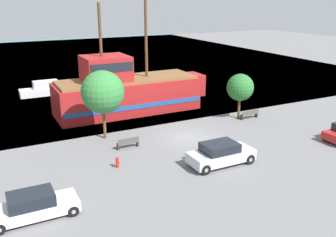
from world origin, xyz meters
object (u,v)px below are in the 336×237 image
moored_boat_dockside (50,89)px  parked_car_curb_front (221,154)px  parked_car_curb_mid (34,206)px  fire_hydrant (117,162)px  bench_promenade_east (128,143)px  bench_promenade_west (250,114)px  pirate_ship (126,91)px

moored_boat_dockside → parked_car_curb_front: size_ratio=1.52×
parked_car_curb_mid → moored_boat_dockside: bearing=78.1°
parked_car_curb_mid → fire_hydrant: size_ratio=5.83×
parked_car_curb_front → bench_promenade_east: 7.34m
moored_boat_dockside → fire_hydrant: 22.88m
moored_boat_dockside → bench_promenade_west: size_ratio=3.76×
bench_promenade_east → parked_car_curb_front: bearing=-50.7°
moored_boat_dockside → parked_car_curb_mid: 27.28m
moored_boat_dockside → parked_car_curb_front: moored_boat_dockside is taller
pirate_ship → bench_promenade_west: (9.64, -7.48, -1.71)m
parked_car_curb_mid → fire_hydrant: parked_car_curb_mid is taller
pirate_ship → bench_promenade_east: 9.84m
parked_car_curb_mid → bench_promenade_east: (7.87, 6.70, -0.26)m
fire_hydrant → bench_promenade_east: (1.89, 2.88, 0.03)m
moored_boat_dockside → fire_hydrant: size_ratio=9.24×
parked_car_curb_front → fire_hydrant: parked_car_curb_front is taller
parked_car_curb_front → bench_promenade_west: (8.38, 7.28, -0.35)m
pirate_ship → moored_boat_dockside: (-5.61, 10.91, -1.54)m
fire_hydrant → bench_promenade_west: (14.91, 4.49, 0.03)m
parked_car_curb_mid → bench_promenade_west: bearing=21.7°
bench_promenade_west → fire_hydrant: bearing=-163.3°
bench_promenade_west → moored_boat_dockside: bearing=129.7°
moored_boat_dockside → pirate_ship: bearing=-62.8°
pirate_ship → parked_car_curb_mid: (-11.25, -15.77, -1.46)m
parked_car_curb_front → bench_promenade_west: bearing=41.0°
parked_car_curb_mid → pirate_ship: bearing=54.5°
bench_promenade_west → parked_car_curb_mid: bearing=-158.3°
moored_boat_dockside → parked_car_curb_mid: bearing=-101.9°
parked_car_curb_front → parked_car_curb_mid: size_ratio=1.04×
pirate_ship → bench_promenade_west: pirate_ship is taller
bench_promenade_east → pirate_ship: bearing=69.6°
moored_boat_dockside → bench_promenade_west: bearing=-50.3°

